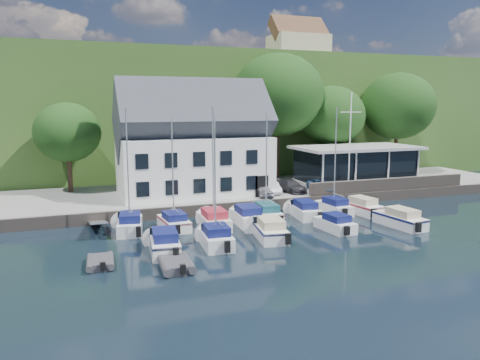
{
  "coord_description": "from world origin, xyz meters",
  "views": [
    {
      "loc": [
        -18.08,
        -27.25,
        9.56
      ],
      "look_at": [
        -4.93,
        9.0,
        3.32
      ],
      "focal_mm": 35.0,
      "sensor_mm": 36.0,
      "label": 1
    }
  ],
  "objects_px": {
    "car_blue": "(321,185)",
    "boat_r1_0": "(128,171)",
    "boat_r1_2": "(213,170)",
    "club_pavilion": "(355,165)",
    "dinghy_0": "(100,261)",
    "dinghy_1": "(176,263)",
    "boat_r1_6": "(335,164)",
    "boat_r1_1": "(173,176)",
    "boat_r2_4": "(400,217)",
    "boat_r2_0": "(164,241)",
    "boat_r2_2": "(270,228)",
    "boat_r2_3": "(335,222)",
    "boat_r1_5": "(304,209)",
    "boat_r1_3": "(247,215)",
    "harbor_building": "(193,149)",
    "car_white": "(272,187)",
    "boat_r1_7": "(361,205)",
    "car_silver": "(263,190)",
    "flagpole": "(350,142)",
    "boat_r2_1": "(215,179)",
    "car_dgrey": "(290,186)",
    "boat_r1_4": "(266,166)"
  },
  "relations": [
    {
      "from": "boat_r1_4",
      "to": "boat_r1_5",
      "type": "height_order",
      "value": "boat_r1_4"
    },
    {
      "from": "car_white",
      "to": "boat_r1_3",
      "type": "distance_m",
      "value": 8.62
    },
    {
      "from": "flagpole",
      "to": "boat_r1_5",
      "type": "relative_size",
      "value": 1.61
    },
    {
      "from": "boat_r1_0",
      "to": "club_pavilion",
      "type": "bearing_deg",
      "value": 27.33
    },
    {
      "from": "boat_r1_7",
      "to": "boat_r2_2",
      "type": "bearing_deg",
      "value": -165.34
    },
    {
      "from": "boat_r1_3",
      "to": "boat_r2_3",
      "type": "xyz_separation_m",
      "value": [
        5.63,
        -4.15,
        -0.1
      ]
    },
    {
      "from": "flagpole",
      "to": "boat_r1_6",
      "type": "bearing_deg",
      "value": -134.22
    },
    {
      "from": "club_pavilion",
      "to": "car_white",
      "type": "relative_size",
      "value": 3.87
    },
    {
      "from": "harbor_building",
      "to": "dinghy_0",
      "type": "bearing_deg",
      "value": -121.98
    },
    {
      "from": "car_silver",
      "to": "boat_r2_0",
      "type": "xyz_separation_m",
      "value": [
        -11.42,
        -10.71,
        -0.79
      ]
    },
    {
      "from": "dinghy_0",
      "to": "dinghy_1",
      "type": "bearing_deg",
      "value": -22.44
    },
    {
      "from": "boat_r1_0",
      "to": "boat_r1_2",
      "type": "height_order",
      "value": "boat_r1_0"
    },
    {
      "from": "boat_r1_3",
      "to": "dinghy_0",
      "type": "distance_m",
      "value": 13.37
    },
    {
      "from": "harbor_building",
      "to": "boat_r1_5",
      "type": "xyz_separation_m",
      "value": [
        7.46,
        -8.79,
        -4.61
      ]
    },
    {
      "from": "boat_r1_7",
      "to": "dinghy_1",
      "type": "distance_m",
      "value": 20.32
    },
    {
      "from": "boat_r1_7",
      "to": "dinghy_0",
      "type": "distance_m",
      "value": 23.53
    },
    {
      "from": "boat_r1_3",
      "to": "boat_r2_4",
      "type": "height_order",
      "value": "boat_r1_3"
    },
    {
      "from": "boat_r1_2",
      "to": "club_pavilion",
      "type": "bearing_deg",
      "value": 27.42
    },
    {
      "from": "boat_r1_6",
      "to": "boat_r1_1",
      "type": "bearing_deg",
      "value": 176.55
    },
    {
      "from": "car_blue",
      "to": "boat_r1_7",
      "type": "xyz_separation_m",
      "value": [
        0.72,
        -5.94,
        -0.86
      ]
    },
    {
      "from": "boat_r1_5",
      "to": "dinghy_0",
      "type": "height_order",
      "value": "boat_r1_5"
    },
    {
      "from": "club_pavilion",
      "to": "dinghy_1",
      "type": "relative_size",
      "value": 4.03
    },
    {
      "from": "harbor_building",
      "to": "dinghy_0",
      "type": "distance_m",
      "value": 19.19
    },
    {
      "from": "boat_r1_6",
      "to": "harbor_building",
      "type": "bearing_deg",
      "value": 136.15
    },
    {
      "from": "boat_r1_5",
      "to": "boat_r1_6",
      "type": "distance_m",
      "value": 4.84
    },
    {
      "from": "dinghy_1",
      "to": "boat_r2_4",
      "type": "bearing_deg",
      "value": 13.34
    },
    {
      "from": "car_blue",
      "to": "boat_r1_0",
      "type": "xyz_separation_m",
      "value": [
        -19.32,
        -5.32,
        3.07
      ]
    },
    {
      "from": "car_dgrey",
      "to": "boat_r1_7",
      "type": "relative_size",
      "value": 0.7
    },
    {
      "from": "car_silver",
      "to": "boat_r1_0",
      "type": "distance_m",
      "value": 14.22
    },
    {
      "from": "boat_r1_6",
      "to": "boat_r2_2",
      "type": "bearing_deg",
      "value": -152.91
    },
    {
      "from": "harbor_building",
      "to": "car_white",
      "type": "bearing_deg",
      "value": -19.76
    },
    {
      "from": "boat_r1_1",
      "to": "boat_r1_6",
      "type": "relative_size",
      "value": 0.94
    },
    {
      "from": "boat_r1_0",
      "to": "boat_r2_3",
      "type": "relative_size",
      "value": 1.84
    },
    {
      "from": "car_dgrey",
      "to": "boat_r2_0",
      "type": "xyz_separation_m",
      "value": [
        -14.81,
        -11.89,
        -0.82
      ]
    },
    {
      "from": "boat_r1_5",
      "to": "boat_r2_4",
      "type": "relative_size",
      "value": 0.95
    },
    {
      "from": "boat_r2_0",
      "to": "boat_r2_4",
      "type": "height_order",
      "value": "boat_r2_0"
    },
    {
      "from": "boat_r2_3",
      "to": "boat_r2_4",
      "type": "bearing_deg",
      "value": -12.43
    },
    {
      "from": "car_white",
      "to": "boat_r2_1",
      "type": "bearing_deg",
      "value": -119.65
    },
    {
      "from": "boat_r2_3",
      "to": "car_white",
      "type": "bearing_deg",
      "value": 86.81
    },
    {
      "from": "car_white",
      "to": "flagpole",
      "type": "height_order",
      "value": "flagpole"
    },
    {
      "from": "boat_r1_6",
      "to": "boat_r2_0",
      "type": "relative_size",
      "value": 1.43
    },
    {
      "from": "club_pavilion",
      "to": "boat_r1_4",
      "type": "distance_m",
      "value": 16.43
    },
    {
      "from": "club_pavilion",
      "to": "boat_r1_3",
      "type": "relative_size",
      "value": 2.2
    },
    {
      "from": "car_blue",
      "to": "boat_r2_0",
      "type": "bearing_deg",
      "value": -137.59
    },
    {
      "from": "boat_r1_4",
      "to": "flagpole",
      "type": "bearing_deg",
      "value": 28.28
    },
    {
      "from": "club_pavilion",
      "to": "boat_r1_3",
      "type": "bearing_deg",
      "value": -150.91
    },
    {
      "from": "boat_r2_4",
      "to": "harbor_building",
      "type": "bearing_deg",
      "value": 126.45
    },
    {
      "from": "car_blue",
      "to": "boat_r2_1",
      "type": "bearing_deg",
      "value": -131.96
    },
    {
      "from": "boat_r2_2",
      "to": "boat_r2_3",
      "type": "xyz_separation_m",
      "value": [
        5.57,
        0.26,
        -0.09
      ]
    },
    {
      "from": "boat_r1_3",
      "to": "boat_r2_3",
      "type": "relative_size",
      "value": 1.18
    }
  ]
}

